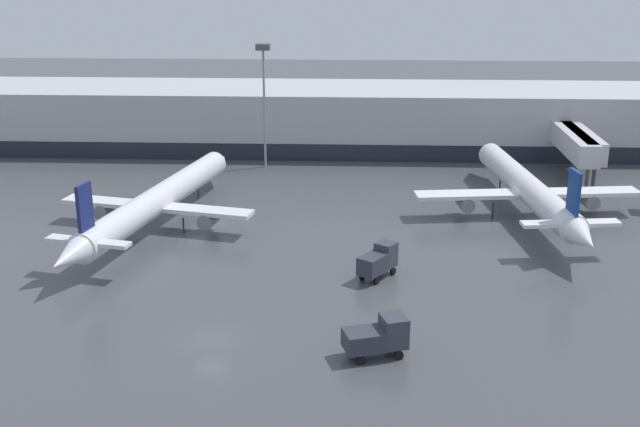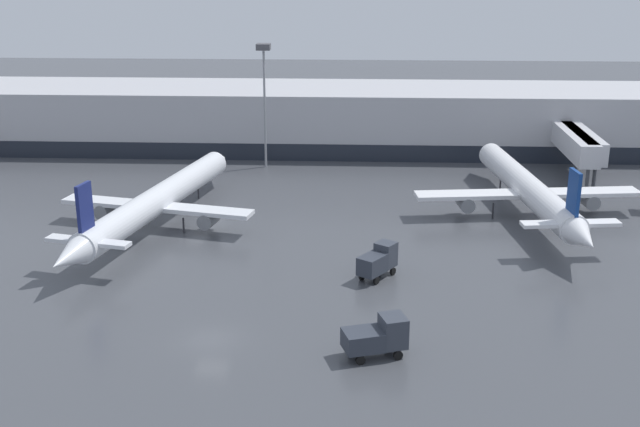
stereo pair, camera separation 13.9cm
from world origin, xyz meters
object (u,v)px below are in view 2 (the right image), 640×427
object	(u,v)px
parked_jet_1	(528,189)
apron_light_mast_2	(264,69)
parked_jet_0	(156,201)
service_truck_0	(378,336)
service_truck_1	(378,260)

from	to	relation	value
parked_jet_1	apron_light_mast_2	bearing A→B (deg)	51.54
parked_jet_0	service_truck_0	bearing A→B (deg)	-127.30
service_truck_0	apron_light_mast_2	world-z (taller)	apron_light_mast_2
parked_jet_1	parked_jet_0	bearing A→B (deg)	91.57
parked_jet_0	service_truck_0	size ratio (longest dim) A/B	7.61
service_truck_0	apron_light_mast_2	xyz separation A→B (m)	(-13.95, 52.47, 11.63)
service_truck_1	parked_jet_0	bearing A→B (deg)	96.71
parked_jet_1	apron_light_mast_2	world-z (taller)	apron_light_mast_2
parked_jet_0	apron_light_mast_2	bearing A→B (deg)	-6.50
parked_jet_0	parked_jet_1	distance (m)	40.53
parked_jet_1	apron_light_mast_2	distance (m)	38.16
service_truck_0	parked_jet_1	bearing A→B (deg)	44.58
parked_jet_1	service_truck_0	distance (m)	37.38
service_truck_1	apron_light_mast_2	world-z (taller)	apron_light_mast_2
service_truck_1	apron_light_mast_2	xyz separation A→B (m)	(-14.35, 37.74, 11.59)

